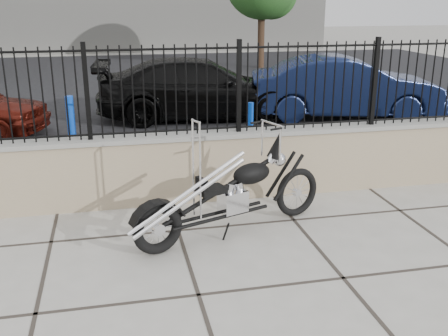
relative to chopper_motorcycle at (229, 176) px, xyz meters
name	(u,v)px	position (x,y,z in m)	size (l,w,h in m)	color
ground_plane	(199,295)	(-0.59, -1.28, -0.75)	(90.00, 90.00, 0.00)	#99968E
parking_lot	(133,87)	(-0.59, 11.22, -0.75)	(30.00, 30.00, 0.00)	black
retaining_wall	(168,169)	(-0.59, 1.22, -0.27)	(14.00, 0.36, 0.96)	gray
iron_fence	(165,91)	(-0.59, 1.22, 0.81)	(14.00, 0.08, 1.20)	black
chopper_motorcycle	(229,176)	(0.00, 0.00, 0.00)	(2.48, 0.44, 1.49)	black
car_black	(200,89)	(0.76, 6.41, -0.05)	(1.96, 4.81, 1.40)	black
car_blue	(345,88)	(4.07, 5.68, -0.02)	(1.53, 4.38, 1.44)	#0F1939
bollard_a	(72,129)	(-2.00, 3.51, -0.17)	(0.14, 0.14, 1.14)	#0B48B3
bollard_b	(251,125)	(1.26, 3.74, -0.32)	(0.10, 0.10, 0.85)	blue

